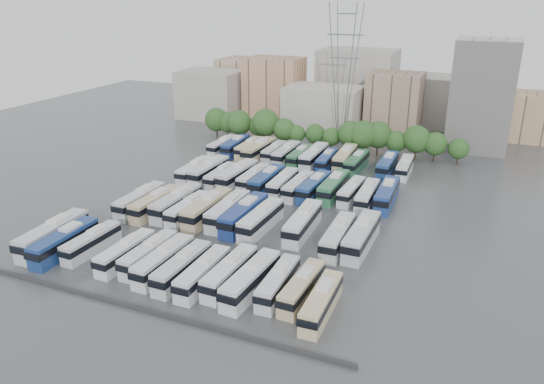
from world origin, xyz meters
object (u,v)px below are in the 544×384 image
at_px(bus_r0_s13, 322,302).
at_px(bus_r2_s5, 253,178).
at_px(bus_r3_s12, 387,165).
at_px(bus_r2_s10, 334,187).
at_px(bus_r3_s4, 274,151).
at_px(bus_r1_s5, 207,209).
at_px(bus_r1_s8, 261,219).
at_px(bus_r0_s4, 126,252).
at_px(bus_r3_s1, 236,146).
at_px(bus_r1_s2, 155,203).
at_px(bus_r0_s9, 230,272).
at_px(bus_r1_s6, 228,210).
at_px(bus_r3_s2, 249,148).
at_px(bus_r2_s12, 367,195).
at_px(bus_r3_s6, 300,156).
at_px(bus_r3_s8, 327,160).
at_px(bus_r0_s6, 164,261).
at_px(bus_r3_s0, 223,145).
at_px(bus_r2_s9, 314,187).
at_px(bus_r3_s3, 259,150).
at_px(bus_r0_s0, 53,235).
at_px(bus_r3_s7, 314,156).
at_px(bus_r1_s13, 362,236).
at_px(bus_r2_s7, 283,183).
at_px(apartment_tower, 482,95).
at_px(bus_r1_s12, 338,236).
at_px(bus_r1_s1, 140,200).
at_px(bus_r2_s4, 238,175).
at_px(bus_r0_s1, 65,242).
at_px(bus_r1_s10, 303,222).
at_px(bus_r0_s5, 149,254).
at_px(bus_r0_s7, 182,267).
at_px(bus_r2_s11, 351,191).
at_px(bus_r0_s8, 203,273).
at_px(bus_r2_s13, 387,194).
at_px(bus_r2_s2, 209,171).
at_px(electricity_pylon, 344,68).
at_px(bus_r3_s9, 345,158).
at_px(bus_r3_s10, 357,162).
at_px(bus_r0_s11, 278,282).
at_px(bus_r2_s8, 298,186).
at_px(bus_r1_s4, 188,209).
at_px(bus_r2_s1, 195,170).
at_px(bus_r1_s3, 176,203).

distance_m(bus_r0_s13, bus_r2_s5, 45.62).
height_order(bus_r2_s5, bus_r3_s12, bus_r3_s12).
height_order(bus_r2_s10, bus_r3_s4, bus_r2_s10).
height_order(bus_r1_s5, bus_r1_s8, bus_r1_s5).
distance_m(bus_r0_s4, bus_r3_s1, 55.51).
bearing_deg(bus_r1_s2, bus_r0_s9, -33.18).
xyz_separation_m(bus_r1_s5, bus_r1_s6, (3.49, 0.86, -0.07)).
bearing_deg(bus_r3_s2, bus_r2_s12, -31.47).
relative_size(bus_r3_s6, bus_r3_s8, 1.02).
relative_size(bus_r0_s6, bus_r2_s10, 0.94).
relative_size(bus_r2_s10, bus_r3_s0, 1.13).
xyz_separation_m(bus_r2_s9, bus_r3_s3, (-19.53, 17.71, 0.15)).
bearing_deg(bus_r0_s0, bus_r3_s7, 63.96).
distance_m(bus_r1_s13, bus_r2_s7, 26.40).
relative_size(bus_r0_s13, bus_r3_s4, 1.05).
xyz_separation_m(apartment_tower, bus_r1_s12, (-15.77, -65.16, -11.08)).
relative_size(bus_r1_s1, bus_r2_s4, 0.95).
bearing_deg(bus_r3_s4, bus_r3_s2, 179.50).
distance_m(bus_r0_s1, bus_r3_s0, 55.27).
height_order(apartment_tower, bus_r2_s9, apartment_tower).
distance_m(bus_r1_s10, bus_r2_s9, 16.75).
distance_m(bus_r0_s5, bus_r0_s7, 6.60).
xyz_separation_m(bus_r0_s7, bus_r2_s11, (13.29, 37.18, -0.13)).
height_order(bus_r1_s2, bus_r1_s8, bus_r1_s8).
distance_m(bus_r0_s4, bus_r3_s12, 60.13).
bearing_deg(apartment_tower, bus_r0_s8, -109.38).
height_order(bus_r0_s4, bus_r2_s7, bus_r2_s7).
height_order(bus_r2_s10, bus_r3_s8, bus_r2_s10).
bearing_deg(apartment_tower, bus_r3_s12, -120.16).
distance_m(bus_r2_s9, bus_r2_s13, 13.48).
bearing_deg(bus_r0_s4, bus_r2_s2, 101.80).
distance_m(apartment_tower, electricity_pylon, 33.47).
bearing_deg(bus_r3_s4, bus_r3_s1, 179.02).
distance_m(bus_r3_s7, bus_r3_s9, 6.86).
bearing_deg(bus_r2_s9, bus_r0_s1, -122.89).
xyz_separation_m(electricity_pylon, bus_r1_s5, (-7.10, -55.82, -16.63)).
xyz_separation_m(bus_r3_s2, bus_r3_s10, (26.11, -0.98, 0.02)).
xyz_separation_m(bus_r0_s11, bus_r3_s4, (-23.20, 53.58, -0.03)).
distance_m(bus_r2_s8, bus_r3_s2, 27.73).
bearing_deg(bus_r1_s4, bus_r2_s5, 80.76).
relative_size(bus_r0_s11, bus_r1_s13, 0.83).
bearing_deg(bus_r2_s1, bus_r2_s2, 6.05).
distance_m(bus_r1_s2, bus_r1_s3, 3.65).
distance_m(bus_r1_s3, bus_r2_s7, 21.45).
xyz_separation_m(bus_r1_s1, bus_r1_s12, (36.30, -0.33, 0.02)).
height_order(bus_r2_s9, bus_r2_s11, bus_r2_s9).
bearing_deg(bus_r2_s1, electricity_pylon, 60.59).
height_order(bus_r0_s9, bus_r1_s1, bus_r1_s1).
height_order(bus_r3_s8, bus_r3_s9, bus_r3_s9).
distance_m(bus_r3_s2, bus_r3_s3, 3.48).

